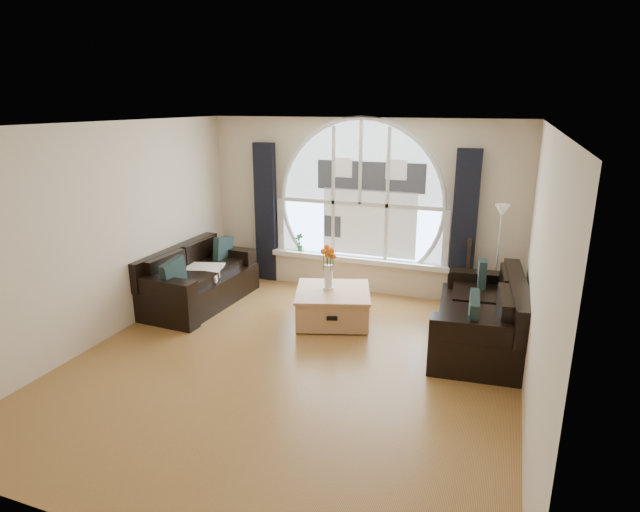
# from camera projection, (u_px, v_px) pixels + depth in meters

# --- Properties ---
(ground) EXTENTS (5.00, 5.50, 0.01)m
(ground) POSITION_uv_depth(u_px,v_px,m) (293.00, 363.00, 6.06)
(ground) COLOR brown
(ground) RESTS_ON ground
(ceiling) EXTENTS (5.00, 5.50, 0.01)m
(ceiling) POSITION_uv_depth(u_px,v_px,m) (289.00, 124.00, 5.29)
(ceiling) COLOR silver
(ceiling) RESTS_ON ground
(wall_back) EXTENTS (5.00, 0.01, 2.70)m
(wall_back) POSITION_uv_depth(u_px,v_px,m) (361.00, 206.00, 8.15)
(wall_back) COLOR beige
(wall_back) RESTS_ON ground
(wall_front) EXTENTS (5.00, 0.01, 2.70)m
(wall_front) POSITION_uv_depth(u_px,v_px,m) (115.00, 367.00, 3.20)
(wall_front) COLOR beige
(wall_front) RESTS_ON ground
(wall_left) EXTENTS (0.01, 5.50, 2.70)m
(wall_left) POSITION_uv_depth(u_px,v_px,m) (108.00, 233.00, 6.51)
(wall_left) COLOR beige
(wall_left) RESTS_ON ground
(wall_right) EXTENTS (0.01, 5.50, 2.70)m
(wall_right) POSITION_uv_depth(u_px,v_px,m) (538.00, 277.00, 4.85)
(wall_right) COLOR beige
(wall_right) RESTS_ON ground
(attic_slope) EXTENTS (0.92, 5.50, 0.72)m
(attic_slope) POSITION_uv_depth(u_px,v_px,m) (515.00, 168.00, 4.66)
(attic_slope) COLOR silver
(attic_slope) RESTS_ON ground
(arched_window) EXTENTS (2.60, 0.06, 2.15)m
(arched_window) POSITION_uv_depth(u_px,v_px,m) (361.00, 189.00, 8.05)
(arched_window) COLOR silver
(arched_window) RESTS_ON wall_back
(window_sill) EXTENTS (2.90, 0.22, 0.08)m
(window_sill) POSITION_uv_depth(u_px,v_px,m) (358.00, 259.00, 8.30)
(window_sill) COLOR white
(window_sill) RESTS_ON wall_back
(window_frame) EXTENTS (2.76, 0.08, 2.15)m
(window_frame) POSITION_uv_depth(u_px,v_px,m) (360.00, 189.00, 8.02)
(window_frame) COLOR white
(window_frame) RESTS_ON wall_back
(neighbor_house) EXTENTS (1.70, 0.02, 1.50)m
(neighbor_house) POSITION_uv_depth(u_px,v_px,m) (370.00, 198.00, 8.02)
(neighbor_house) COLOR silver
(neighbor_house) RESTS_ON wall_back
(curtain_left) EXTENTS (0.35, 0.12, 2.30)m
(curtain_left) POSITION_uv_depth(u_px,v_px,m) (266.00, 213.00, 8.63)
(curtain_left) COLOR black
(curtain_left) RESTS_ON ground
(curtain_right) EXTENTS (0.35, 0.12, 2.30)m
(curtain_right) POSITION_uv_depth(u_px,v_px,m) (464.00, 229.00, 7.57)
(curtain_right) COLOR black
(curtain_right) RESTS_ON ground
(sofa_left) EXTENTS (1.05, 1.96, 0.85)m
(sofa_left) POSITION_uv_depth(u_px,v_px,m) (199.00, 278.00, 7.75)
(sofa_left) COLOR black
(sofa_left) RESTS_ON ground
(sofa_right) EXTENTS (1.16, 2.06, 0.88)m
(sofa_right) POSITION_uv_depth(u_px,v_px,m) (480.00, 315.00, 6.41)
(sofa_right) COLOR black
(sofa_right) RESTS_ON ground
(coffee_chest) EXTENTS (1.25, 1.25, 0.49)m
(coffee_chest) POSITION_uv_depth(u_px,v_px,m) (333.00, 304.00, 7.16)
(coffee_chest) COLOR #A97A53
(coffee_chest) RESTS_ON ground
(throw_blanket) EXTENTS (0.68, 0.68, 0.10)m
(throw_blanket) POSITION_uv_depth(u_px,v_px,m) (203.00, 272.00, 7.70)
(throw_blanket) COLOR silver
(throw_blanket) RESTS_ON sofa_left
(vase_flowers) EXTENTS (0.24, 0.24, 0.70)m
(vase_flowers) POSITION_uv_depth(u_px,v_px,m) (328.00, 262.00, 7.05)
(vase_flowers) COLOR white
(vase_flowers) RESTS_ON coffee_chest
(floor_lamp) EXTENTS (0.24, 0.24, 1.60)m
(floor_lamp) POSITION_uv_depth(u_px,v_px,m) (497.00, 262.00, 7.19)
(floor_lamp) COLOR #B2B2B2
(floor_lamp) RESTS_ON ground
(guitar) EXTENTS (0.39, 0.29, 1.06)m
(guitar) POSITION_uv_depth(u_px,v_px,m) (468.00, 272.00, 7.63)
(guitar) COLOR brown
(guitar) RESTS_ON ground
(potted_plant) EXTENTS (0.19, 0.16, 0.30)m
(potted_plant) POSITION_uv_depth(u_px,v_px,m) (300.00, 242.00, 8.58)
(potted_plant) COLOR #1E6023
(potted_plant) RESTS_ON window_sill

